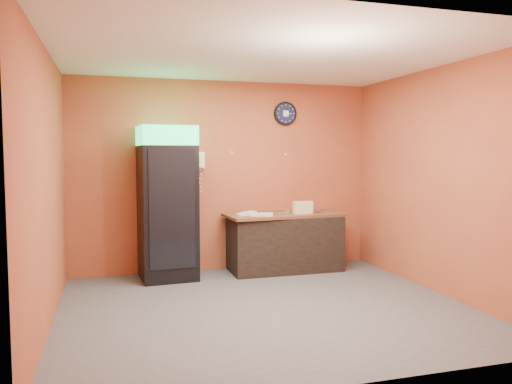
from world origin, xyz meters
name	(u,v)px	position (x,y,z in m)	size (l,w,h in m)	color
floor	(265,307)	(0.00, 0.00, 0.00)	(4.50, 4.50, 0.00)	#47474C
back_wall	(225,176)	(0.00, 2.00, 1.40)	(4.50, 0.02, 2.80)	#AF5631
left_wall	(47,187)	(-2.25, 0.00, 1.40)	(0.02, 4.00, 2.80)	#AF5631
right_wall	(439,180)	(2.25, 0.00, 1.40)	(0.02, 4.00, 2.80)	#AF5631
ceiling	(265,55)	(0.00, 0.00, 2.80)	(4.50, 4.00, 0.02)	white
beverage_cooler	(167,205)	(-0.91, 1.60, 1.03)	(0.79, 0.80, 2.10)	black
prep_counter	(285,243)	(0.81, 1.64, 0.41)	(1.62, 0.72, 0.81)	black
wall_clock	(285,114)	(0.93, 1.97, 2.34)	(0.36, 0.06, 0.36)	black
wall_phone	(200,160)	(-0.39, 1.95, 1.64)	(0.13, 0.11, 0.24)	white
butcher_paper	(285,215)	(0.81, 1.64, 0.83)	(1.75, 0.73, 0.04)	brown
sub_roll_stack	(303,208)	(1.05, 1.51, 0.94)	(0.30, 0.12, 0.18)	#F6ECBF
wrapped_sandwich_left	(245,214)	(0.18, 1.56, 0.87)	(0.26, 0.10, 0.04)	silver
wrapped_sandwich_mid	(262,215)	(0.40, 1.42, 0.87)	(0.31, 0.12, 0.04)	silver
wrapped_sandwich_right	(249,213)	(0.30, 1.74, 0.87)	(0.25, 0.10, 0.04)	silver
kitchen_tool	(287,212)	(0.85, 1.61, 0.88)	(0.06, 0.06, 0.06)	silver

